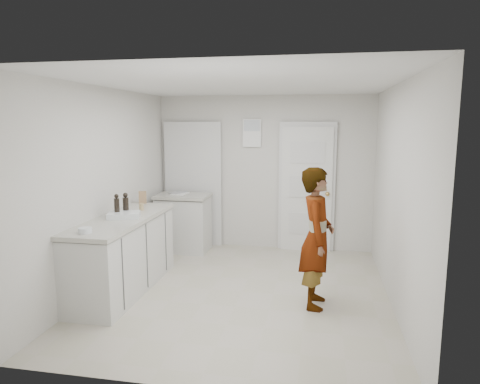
% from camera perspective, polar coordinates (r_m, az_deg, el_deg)
% --- Properties ---
extents(ground, '(4.00, 4.00, 0.00)m').
position_cam_1_polar(ground, '(5.41, 0.28, -13.16)').
color(ground, '#B0AA93').
rests_on(ground, ground).
extents(room_shell, '(4.00, 4.00, 4.00)m').
position_cam_1_polar(room_shell, '(7.04, 1.75, 0.72)').
color(room_shell, beige).
rests_on(room_shell, ground).
extents(main_counter, '(0.64, 1.96, 0.93)m').
position_cam_1_polar(main_counter, '(5.52, -15.23, -8.32)').
color(main_counter, silver).
rests_on(main_counter, ground).
extents(side_counter, '(0.84, 0.61, 0.93)m').
position_cam_1_polar(side_counter, '(7.02, -7.53, -4.34)').
color(side_counter, silver).
rests_on(side_counter, ground).
extents(person, '(0.39, 0.59, 1.58)m').
position_cam_1_polar(person, '(4.87, 10.19, -6.04)').
color(person, silver).
rests_on(person, ground).
extents(cake_mix_box, '(0.12, 0.09, 0.18)m').
position_cam_1_polar(cake_mix_box, '(6.23, -12.86, -0.70)').
color(cake_mix_box, olive).
rests_on(cake_mix_box, main_counter).
extents(spice_jar, '(0.06, 0.06, 0.09)m').
position_cam_1_polar(spice_jar, '(5.75, -13.00, -1.96)').
color(spice_jar, tan).
rests_on(spice_jar, main_counter).
extents(oil_cruet_a, '(0.07, 0.07, 0.28)m').
position_cam_1_polar(oil_cruet_a, '(5.48, -14.99, -1.62)').
color(oil_cruet_a, black).
rests_on(oil_cruet_a, main_counter).
extents(oil_cruet_b, '(0.06, 0.06, 0.29)m').
position_cam_1_polar(oil_cruet_b, '(5.40, -16.10, -1.81)').
color(oil_cruet_b, black).
rests_on(oil_cruet_b, main_counter).
extents(baking_dish, '(0.44, 0.37, 0.07)m').
position_cam_1_polar(baking_dish, '(5.36, -15.22, -3.01)').
color(baking_dish, silver).
rests_on(baking_dish, main_counter).
extents(egg_bowl, '(0.14, 0.14, 0.05)m').
position_cam_1_polar(egg_bowl, '(4.75, -19.95, -4.83)').
color(egg_bowl, silver).
rests_on(egg_bowl, main_counter).
extents(papers, '(0.25, 0.30, 0.01)m').
position_cam_1_polar(papers, '(6.99, -8.01, -0.21)').
color(papers, white).
rests_on(papers, side_counter).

